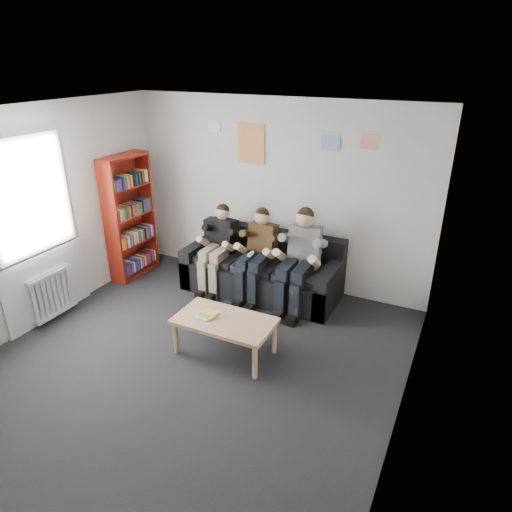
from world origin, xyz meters
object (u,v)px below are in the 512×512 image
Objects in this scene: bookshelf at (130,217)px; person_left at (218,248)px; sofa at (263,271)px; person_middle at (257,255)px; coffee_table at (225,323)px; person_right at (299,261)px.

bookshelf is 1.49× the size of person_left.
person_middle is at bearing -90.00° from sofa.
sofa is 1.78× the size of person_left.
person_right reaches higher than coffee_table.
bookshelf reaches higher than sofa.
person_left is 0.91× the size of person_right.
person_right is (2.69, 0.14, -0.26)m from bookshelf.
person_right reaches higher than sofa.
person_left is (1.44, 0.15, -0.30)m from bookshelf.
bookshelf is at bearing -175.45° from person_middle.
person_left reaches higher than coffee_table.
coffee_table is (0.27, -1.58, 0.09)m from sofa.
person_middle is at bearing 171.00° from person_right.
bookshelf reaches higher than coffee_table.
person_left is at bearing 122.94° from coffee_table.
bookshelf is 1.46× the size of person_middle.
sofa is 1.98× the size of coffee_table.
coffee_table is 1.66m from person_left.
bookshelf reaches higher than person_left.
person_right is at bearing 75.46° from coffee_table.
bookshelf is 1.48m from person_left.
sofa is at bearing 9.66° from bookshelf.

